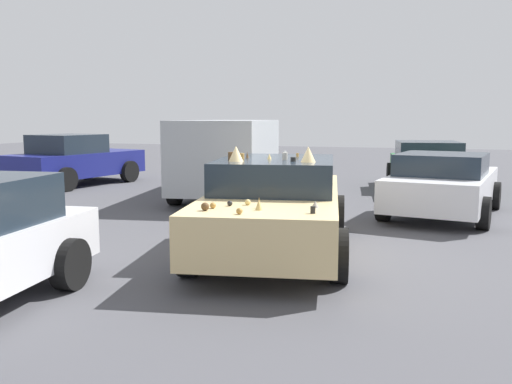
{
  "coord_description": "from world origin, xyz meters",
  "views": [
    {
      "loc": [
        -7.73,
        -2.15,
        2.01
      ],
      "look_at": [
        0.0,
        0.3,
        0.9
      ],
      "focal_mm": 37.98,
      "sensor_mm": 36.0,
      "label": 1
    }
  ],
  "objects_px": {
    "parked_sedan_far_left": "(443,184)",
    "parked_sedan_behind_left": "(75,160)",
    "art_car_decorated": "(275,204)",
    "parked_van_far_right": "(230,153)",
    "parked_sedan_row_back_far": "(428,165)"
  },
  "relations": [
    {
      "from": "art_car_decorated",
      "to": "parked_van_far_right",
      "type": "relative_size",
      "value": 0.9
    },
    {
      "from": "parked_sedan_row_back_far",
      "to": "parked_van_far_right",
      "type": "bearing_deg",
      "value": -67.93
    },
    {
      "from": "parked_van_far_right",
      "to": "parked_sedan_behind_left",
      "type": "relative_size",
      "value": 1.24
    },
    {
      "from": "parked_sedan_behind_left",
      "to": "parked_sedan_row_back_far",
      "type": "height_order",
      "value": "parked_sedan_behind_left"
    },
    {
      "from": "art_car_decorated",
      "to": "parked_sedan_behind_left",
      "type": "relative_size",
      "value": 1.11
    },
    {
      "from": "parked_van_far_right",
      "to": "parked_sedan_row_back_far",
      "type": "bearing_deg",
      "value": -69.2
    },
    {
      "from": "parked_van_far_right",
      "to": "parked_sedan_behind_left",
      "type": "distance_m",
      "value": 5.37
    },
    {
      "from": "parked_sedan_far_left",
      "to": "parked_sedan_behind_left",
      "type": "bearing_deg",
      "value": 88.91
    },
    {
      "from": "art_car_decorated",
      "to": "parked_van_far_right",
      "type": "bearing_deg",
      "value": -162.53
    },
    {
      "from": "parked_sedan_row_back_far",
      "to": "parked_sedan_far_left",
      "type": "bearing_deg",
      "value": -3.47
    },
    {
      "from": "art_car_decorated",
      "to": "parked_sedan_far_left",
      "type": "relative_size",
      "value": 1.13
    },
    {
      "from": "art_car_decorated",
      "to": "parked_sedan_behind_left",
      "type": "xyz_separation_m",
      "value": [
        6.1,
        7.97,
        0.03
      ]
    },
    {
      "from": "parked_sedan_behind_left",
      "to": "parked_sedan_far_left",
      "type": "relative_size",
      "value": 1.01
    },
    {
      "from": "parked_sedan_behind_left",
      "to": "parked_sedan_far_left",
      "type": "bearing_deg",
      "value": -90.35
    },
    {
      "from": "art_car_decorated",
      "to": "parked_sedan_row_back_far",
      "type": "xyz_separation_m",
      "value": [
        8.05,
        -2.18,
        -0.03
      ]
    }
  ]
}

